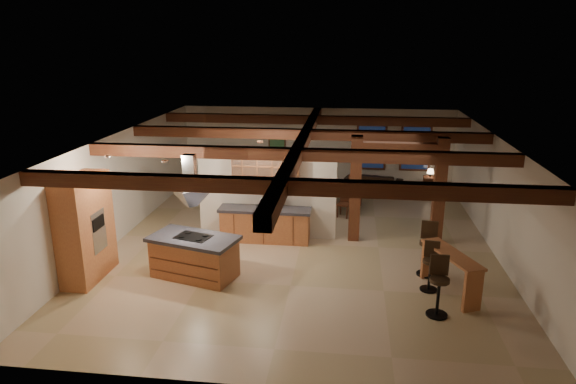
{
  "coord_description": "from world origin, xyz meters",
  "views": [
    {
      "loc": [
        1.21,
        -12.84,
        5.32
      ],
      "look_at": [
        -0.42,
        0.5,
        1.3
      ],
      "focal_mm": 32.0,
      "sensor_mm": 36.0,
      "label": 1
    }
  ],
  "objects_px": {
    "kitchen_island": "(194,256)",
    "sofa": "(373,182)",
    "dining_table": "(331,198)",
    "bar_counter": "(451,266)"
  },
  "relations": [
    {
      "from": "kitchen_island",
      "to": "sofa",
      "type": "xyz_separation_m",
      "value": [
        4.39,
        7.76,
        -0.2
      ]
    },
    {
      "from": "dining_table",
      "to": "bar_counter",
      "type": "bearing_deg",
      "value": -56.27
    },
    {
      "from": "kitchen_island",
      "to": "bar_counter",
      "type": "distance_m",
      "value": 5.73
    },
    {
      "from": "dining_table",
      "to": "sofa",
      "type": "distance_m",
      "value": 2.76
    },
    {
      "from": "dining_table",
      "to": "bar_counter",
      "type": "relative_size",
      "value": 1.1
    },
    {
      "from": "sofa",
      "to": "bar_counter",
      "type": "relative_size",
      "value": 1.12
    },
    {
      "from": "sofa",
      "to": "bar_counter",
      "type": "xyz_separation_m",
      "value": [
        1.34,
        -7.9,
        0.34
      ]
    },
    {
      "from": "kitchen_island",
      "to": "sofa",
      "type": "bearing_deg",
      "value": 60.53
    },
    {
      "from": "kitchen_island",
      "to": "bar_counter",
      "type": "xyz_separation_m",
      "value": [
        5.72,
        -0.14,
        0.14
      ]
    },
    {
      "from": "dining_table",
      "to": "sofa",
      "type": "height_order",
      "value": "dining_table"
    }
  ]
}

